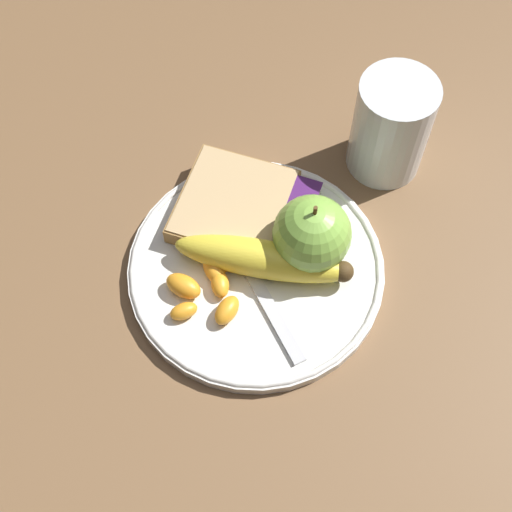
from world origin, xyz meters
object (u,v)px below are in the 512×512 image
Objects in this scene: plate at (256,268)px; fork at (251,274)px; juice_glass at (390,129)px; bread_slice at (234,206)px; apple at (312,234)px; banana at (264,258)px; jam_packet at (299,201)px.

fork is at bearing -6.66° from plate.
bread_slice is at bearing -45.45° from juice_glass.
apple is 0.09m from bread_slice.
apple is at bearing -15.03° from juice_glass.
banana is (0.03, -0.04, -0.02)m from apple.
juice_glass reaches higher than fork.
banana is (0.17, -0.07, -0.02)m from juice_glass.
juice_glass is 0.17m from bread_slice.
fork is (0.01, -0.01, -0.02)m from banana.
apple is 0.06m from jam_packet.
plate is at bearing -52.72° from fork.
plate is 0.19m from juice_glass.
apple is 0.74× the size of bread_slice.
apple is 0.49× the size of banana.
juice_glass is 0.83× the size of fork.
plate is 0.01m from fork.
banana reaches higher than bread_slice.
juice_glass is (-0.17, 0.08, 0.04)m from plate.
jam_packet is at bearing 114.86° from bread_slice.
bread_slice is 0.06m from jam_packet.
bread_slice is at bearing -134.87° from banana.
apple is at bearing 128.56° from banana.
juice_glass is at bearing 145.52° from jam_packet.
banana reaches higher than fork.
apple is at bearing -93.99° from fork.
fork is at bearing -11.93° from jam_packet.
banana is at bearing -7.16° from jam_packet.
juice_glass is at bearing 156.43° from banana.
fork is (0.18, -0.08, -0.04)m from juice_glass.
banana is at bearing 101.87° from plate.
plate is at bearing -55.28° from apple.
plate is 0.07m from bread_slice.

